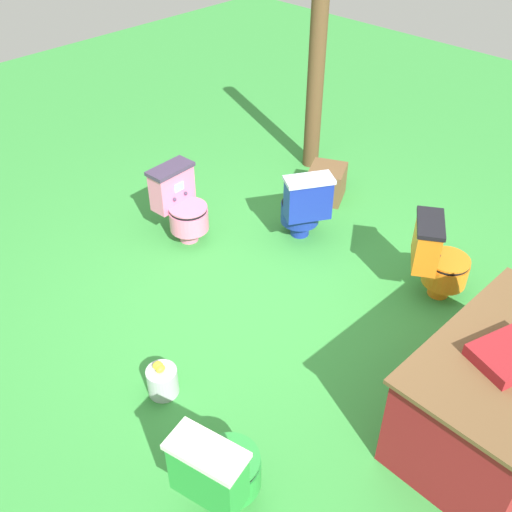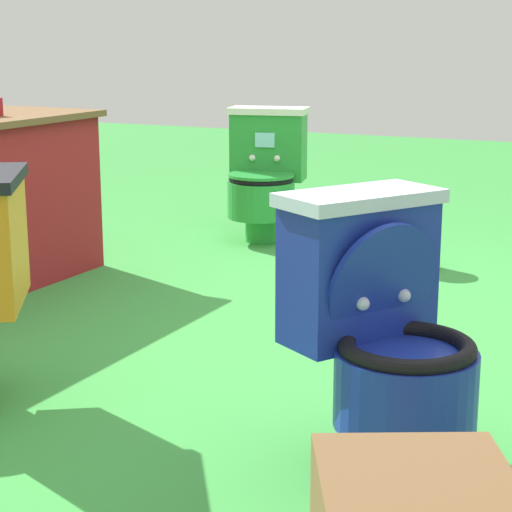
% 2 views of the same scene
% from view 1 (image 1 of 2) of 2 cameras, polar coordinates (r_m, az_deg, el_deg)
% --- Properties ---
extents(ground, '(14.00, 14.00, 0.00)m').
position_cam_1_polar(ground, '(5.04, 1.03, -4.32)').
color(ground, green).
extents(toilet_pink, '(0.45, 0.51, 0.73)m').
position_cam_1_polar(toilet_pink, '(5.59, -7.21, 4.96)').
color(toilet_pink, pink).
rests_on(toilet_pink, ground).
extents(toilet_orange, '(0.60, 0.63, 0.73)m').
position_cam_1_polar(toilet_orange, '(5.10, 17.06, -0.24)').
color(toilet_orange, orange).
rests_on(toilet_orange, ground).
extents(toilet_green, '(0.57, 0.50, 0.73)m').
position_cam_1_polar(toilet_green, '(3.56, -3.44, -20.04)').
color(toilet_green, green).
rests_on(toilet_green, ground).
extents(toilet_blue, '(0.60, 0.63, 0.73)m').
position_cam_1_polar(toilet_blue, '(5.55, 4.62, 4.88)').
color(toilet_blue, '#192D9E').
rests_on(toilet_blue, ground).
extents(vendor_table, '(1.48, 0.90, 0.85)m').
position_cam_1_polar(vendor_table, '(4.14, 22.46, -12.24)').
color(vendor_table, maroon).
rests_on(vendor_table, ground).
extents(wooden_post, '(0.18, 0.18, 2.12)m').
position_cam_1_polar(wooden_post, '(6.57, 5.79, 16.97)').
color(wooden_post, brown).
rests_on(wooden_post, ground).
extents(small_crate, '(0.51, 0.49, 0.35)m').
position_cam_1_polar(small_crate, '(6.30, 6.82, 7.01)').
color(small_crate, brown).
rests_on(small_crate, ground).
extents(lemon_bucket, '(0.22, 0.22, 0.28)m').
position_cam_1_polar(lemon_bucket, '(4.33, -9.01, -11.77)').
color(lemon_bucket, '#B7B7BF').
rests_on(lemon_bucket, ground).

